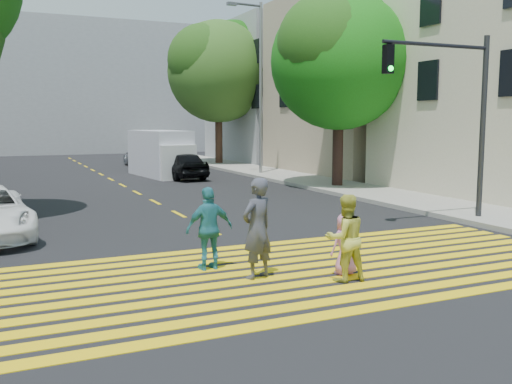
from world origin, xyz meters
TOP-DOWN VIEW (x-y plane):
  - ground at (0.00, 0.00)m, footprint 120.00×120.00m
  - sidewalk_right at (8.50, 15.00)m, footprint 3.00×60.00m
  - crosswalk at (0.00, 1.28)m, footprint 13.40×5.30m
  - lane_line at (0.00, 22.50)m, footprint 0.12×34.40m
  - building_right_tan at (15.00, 19.00)m, footprint 10.00×10.00m
  - building_right_grey at (15.00, 30.00)m, footprint 10.00×10.00m
  - backdrop_block at (0.00, 48.00)m, footprint 30.00×8.00m
  - tree_right_near at (8.49, 12.93)m, footprint 7.42×7.26m
  - tree_right_far at (8.51, 27.69)m, footprint 7.88×7.52m
  - pedestrian_man at (-0.81, 1.15)m, footprint 0.82×0.68m
  - pedestrian_woman at (0.61, 0.32)m, footprint 0.85×0.69m
  - pedestrian_child at (0.85, 0.69)m, footprint 0.62×0.43m
  - pedestrian_extra at (-1.42, 2.12)m, footprint 1.01×0.47m
  - dark_car_near at (3.40, 19.77)m, footprint 1.95×4.26m
  - silver_car at (3.34, 28.56)m, footprint 1.97×4.47m
  - dark_car_parked at (4.99, 27.12)m, footprint 1.86×4.44m
  - white_van at (2.84, 21.51)m, footprint 2.48×5.37m
  - traffic_signal at (6.79, 4.11)m, footprint 3.69×0.32m
  - street_lamp at (7.69, 19.76)m, footprint 2.08×0.39m

SIDE VIEW (x-z plane):
  - ground at x=0.00m, z-range 0.00..0.00m
  - lane_line at x=0.00m, z-range 0.00..0.01m
  - crosswalk at x=0.00m, z-range 0.00..0.01m
  - sidewalk_right at x=8.50m, z-range 0.00..0.15m
  - pedestrian_child at x=0.85m, z-range 0.00..1.21m
  - silver_car at x=3.34m, z-range 0.00..1.28m
  - dark_car_near at x=3.40m, z-range 0.00..1.42m
  - dark_car_parked at x=4.99m, z-range 0.00..1.43m
  - pedestrian_woman at x=0.61m, z-range 0.00..1.63m
  - pedestrian_extra at x=-1.42m, z-range 0.00..1.68m
  - pedestrian_man at x=-0.81m, z-range 0.00..1.92m
  - white_van at x=2.84m, z-range -0.06..2.39m
  - traffic_signal at x=6.79m, z-range 0.80..6.20m
  - building_right_tan at x=15.00m, z-range 0.00..10.00m
  - building_right_grey at x=15.00m, z-range 0.00..10.00m
  - street_lamp at x=7.69m, z-range 0.68..9.88m
  - tree_right_near at x=8.49m, z-range 1.53..10.18m
  - backdrop_block at x=0.00m, z-range 0.00..12.00m
  - tree_right_far at x=8.51m, z-range 1.71..11.43m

